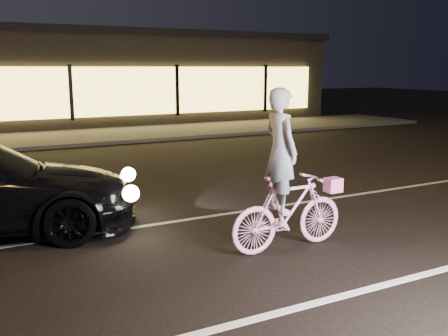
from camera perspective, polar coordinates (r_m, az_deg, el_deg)
ground at (r=7.17m, az=6.17°, el=-9.55°), size 90.00×90.00×0.00m
lane_stripe_near at (r=6.08m, az=14.20°, el=-13.78°), size 60.00×0.12×0.01m
lane_stripe_far at (r=8.81m, az=-1.03°, el=-5.44°), size 60.00×0.10×0.01m
sidewalk at (r=19.10m, az=-15.83°, el=3.44°), size 30.00×4.00×0.12m
storefront at (r=24.82m, az=-18.94°, el=9.83°), size 25.40×8.42×4.20m
cyclist at (r=7.05m, az=7.15°, el=-2.96°), size 1.83×0.63×2.30m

